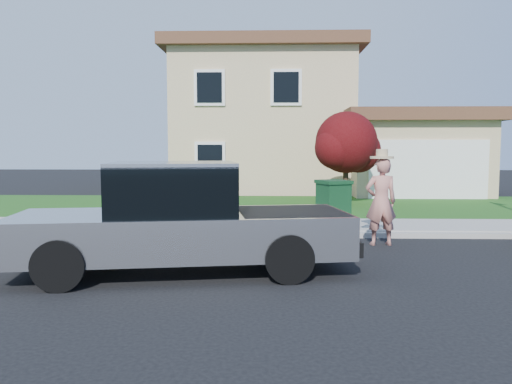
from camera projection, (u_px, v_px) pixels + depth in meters
ground at (248, 266)px, 8.77m from camera, size 80.00×80.00×0.00m
curb at (297, 235)px, 11.62m from camera, size 40.00×0.20×0.12m
sidewalk at (294, 227)px, 12.71m from camera, size 40.00×2.00×0.15m
lawn at (289, 207)px, 17.20m from camera, size 40.00×7.00×0.10m
house at (290, 126)px, 24.76m from camera, size 14.00×11.30×6.85m
pickup_truck at (181, 221)px, 8.26m from camera, size 5.82×2.75×1.84m
woman at (381, 200)px, 10.61m from camera, size 0.72×0.51×2.05m
ornamental_tree at (347, 145)px, 17.20m from camera, size 2.36×2.13×3.23m
trash_bin at (333, 202)px, 12.50m from camera, size 0.93×0.99×1.12m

